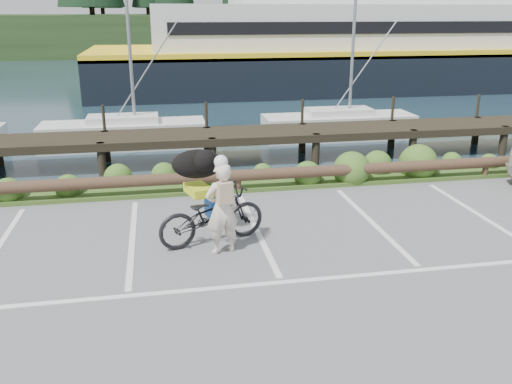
% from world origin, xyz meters
% --- Properties ---
extents(ground, '(72.00, 72.00, 0.00)m').
position_xyz_m(ground, '(0.00, 0.00, 0.00)').
color(ground, '#5A5A5D').
extents(harbor_backdrop, '(170.00, 160.00, 30.00)m').
position_xyz_m(harbor_backdrop, '(0.39, 78.47, -0.00)').
color(harbor_backdrop, '#172B37').
rests_on(harbor_backdrop, ground).
extents(vegetation_strip, '(34.00, 1.60, 0.10)m').
position_xyz_m(vegetation_strip, '(0.00, 5.30, 0.05)').
color(vegetation_strip, '#3D5B21').
rests_on(vegetation_strip, ground).
extents(log_rail, '(32.00, 0.30, 0.60)m').
position_xyz_m(log_rail, '(0.00, 4.60, 0.00)').
color(log_rail, '#443021').
rests_on(log_rail, ground).
extents(bicycle, '(2.35, 1.37, 1.17)m').
position_xyz_m(bicycle, '(-0.99, 1.53, 0.58)').
color(bicycle, black).
rests_on(bicycle, ground).
extents(cyclist, '(0.75, 0.60, 1.79)m').
position_xyz_m(cyclist, '(-0.85, 1.04, 0.90)').
color(cyclist, beige).
rests_on(cyclist, ground).
extents(dog, '(0.79, 1.16, 0.61)m').
position_xyz_m(dog, '(-1.20, 2.22, 1.47)').
color(dog, black).
rests_on(dog, bicycle).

